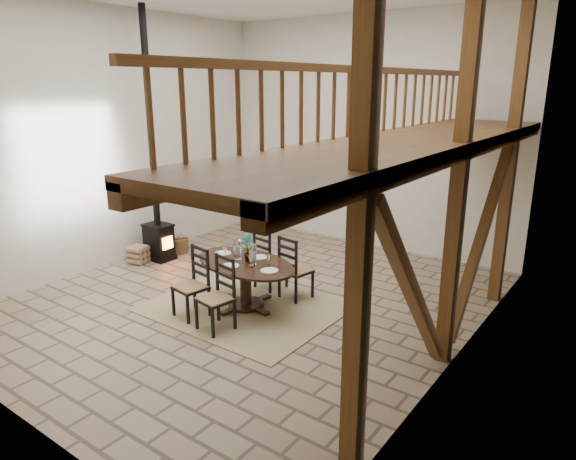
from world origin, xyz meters
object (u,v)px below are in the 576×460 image
Objects in this scene: dining_table at (246,282)px; wood_stove at (156,206)px; log_basket at (178,244)px; log_stack at (138,255)px.

dining_table is 0.46× the size of wood_stove.
log_basket is at bearing 166.41° from dining_table.
dining_table is at bearing -5.91° from log_stack.
dining_table is at bearing -23.08° from log_basket.
wood_stove reaches higher than log_basket.
dining_table reaches higher than log_basket.
wood_stove is at bearing 70.49° from log_stack.
wood_stove is 1.13m from log_basket.
log_stack is (-0.15, -0.43, -0.97)m from wood_stove.
dining_table is 3.38m from log_basket.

